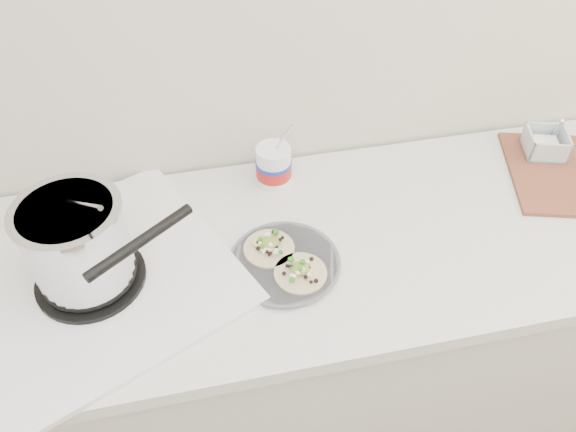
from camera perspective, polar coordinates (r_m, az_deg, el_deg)
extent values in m
cube|color=beige|center=(1.38, -0.39, 18.46)|extent=(3.50, 0.05, 2.60)
cube|color=silver|center=(1.76, 1.76, -12.61)|extent=(2.40, 0.62, 0.86)
cube|color=silver|center=(1.39, 2.36, -3.28)|extent=(2.44, 0.66, 0.04)
cube|color=silver|center=(1.36, -19.22, -6.34)|extent=(0.77, 0.75, 0.01)
cylinder|color=black|center=(1.35, -19.36, -5.98)|extent=(0.24, 0.24, 0.01)
torus|color=black|center=(1.34, -19.53, -5.52)|extent=(0.21, 0.21, 0.02)
cylinder|color=silver|center=(1.26, -20.67, -2.44)|extent=(0.21, 0.21, 0.19)
cylinder|color=#5A5B62|center=(1.32, -0.37, -4.83)|extent=(0.25, 0.25, 0.01)
cylinder|color=#5A5B62|center=(1.31, -0.37, -4.69)|extent=(0.26, 0.26, 0.00)
cylinder|color=white|center=(1.50, -1.46, 5.14)|extent=(0.09, 0.09, 0.11)
cylinder|color=#B51914|center=(1.50, -1.46, 4.87)|extent=(0.10, 0.10, 0.04)
cylinder|color=#192D99|center=(1.49, -1.47, 5.42)|extent=(0.10, 0.10, 0.01)
cube|color=white|center=(1.76, 24.62, 6.47)|extent=(0.07, 0.07, 0.03)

